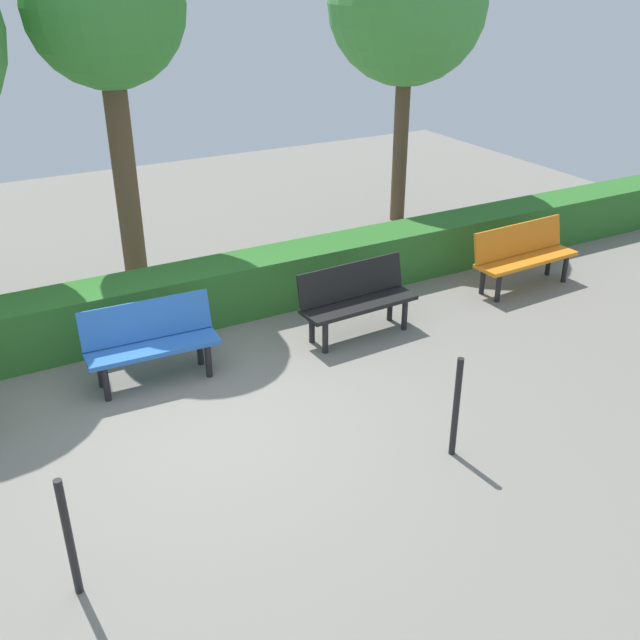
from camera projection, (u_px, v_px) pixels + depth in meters
ground_plane at (207, 421)px, 7.12m from camera, size 19.95×19.95×0.00m
bench_orange at (523, 253)px, 9.86m from camera, size 1.58×0.53×0.86m
bench_black at (356, 297)px, 8.59m from camera, size 1.45×0.52×0.86m
bench_blue at (150, 339)px, 7.65m from camera, size 1.41×0.54×0.86m
hedge_row at (229, 288)px, 9.13m from camera, size 15.95×0.67×0.70m
tree_near at (407, 4)px, 11.12m from camera, size 2.46×2.46×4.70m
tree_mid at (105, 13)px, 8.41m from camera, size 1.89×1.89×4.54m
railing_post_mid at (456, 407)px, 6.44m from camera, size 0.06×0.06×1.00m
railing_post_far at (69, 538)px, 4.99m from camera, size 0.06×0.06×1.00m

